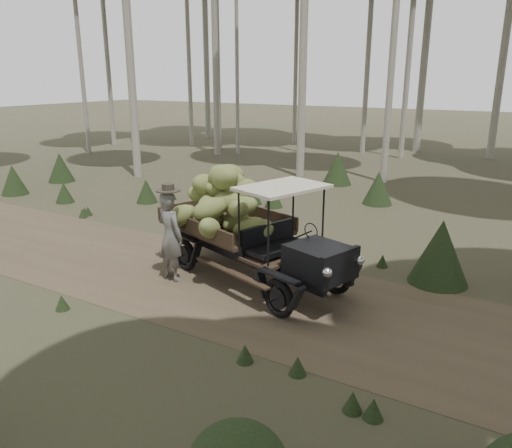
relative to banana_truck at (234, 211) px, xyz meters
The scene contains 5 objects.
ground 2.22m from the banana_truck, 155.65° to the right, with size 120.00×120.00×0.00m, color #473D2B.
dirt_track 2.21m from the banana_truck, 155.65° to the right, with size 70.00×4.00×0.01m, color brown.
banana_truck is the anchor object (origin of this frame).
farmer 1.45m from the banana_truck, 137.67° to the right, with size 0.80×0.63×2.11m.
undergrowth 2.70m from the banana_truck, 93.78° to the right, with size 22.24×23.66×1.39m.
Camera 1 is at (7.17, -7.97, 4.24)m, focal length 35.00 mm.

